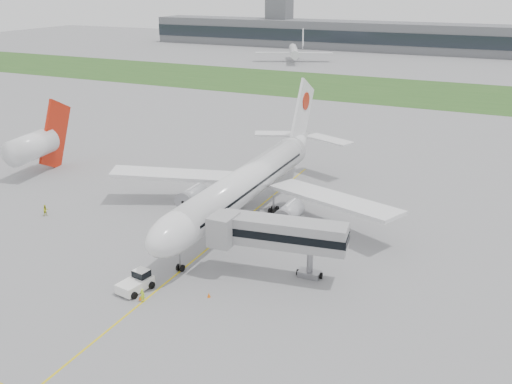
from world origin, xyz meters
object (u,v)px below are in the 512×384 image
at_px(airliner, 249,181).
at_px(jet_bridge, 274,233).
at_px(neighbor_aircraft, 35,145).
at_px(ground_crew_near, 142,295).
at_px(pushback_tug, 137,282).

xyz_separation_m(airliner, jet_bridge, (10.96, -15.79, -0.03)).
distance_m(jet_bridge, neighbor_aircraft, 58.31).
bearing_deg(ground_crew_near, airliner, -93.95).
height_order(airliner, neighbor_aircraft, airliner).
bearing_deg(jet_bridge, ground_crew_near, -140.48).
bearing_deg(jet_bridge, neighbor_aircraft, 154.43).
bearing_deg(airliner, ground_crew_near, -90.04).
xyz_separation_m(jet_bridge, neighbor_aircraft, (-55.62, 17.51, -0.10)).
bearing_deg(jet_bridge, airliner, 116.67).
relative_size(airliner, neighbor_aircraft, 3.13).
relative_size(airliner, pushback_tug, 11.80).
distance_m(pushback_tug, jet_bridge, 17.22).
height_order(airliner, ground_crew_near, airliner).
xyz_separation_m(airliner, ground_crew_near, (-0.02, -27.83, -4.84)).
height_order(pushback_tug, jet_bridge, jet_bridge).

